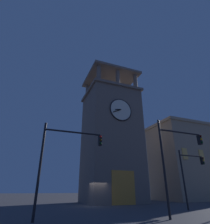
{
  "coord_description": "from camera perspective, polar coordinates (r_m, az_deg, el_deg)",
  "views": [
    {
      "loc": [
        7.68,
        22.5,
        1.66
      ],
      "look_at": [
        -2.51,
        -3.31,
        13.56
      ],
      "focal_mm": 29.27,
      "sensor_mm": 36.0,
      "label": 1
    }
  ],
  "objects": [
    {
      "name": "traffic_signal_mid",
      "position": [
        12.72,
        -13.03,
        -12.32
      ],
      "size": [
        4.12,
        0.41,
        5.87
      ],
      "color": "black",
      "rests_on": "ground_plane"
    },
    {
      "name": "clocktower",
      "position": [
        29.03,
        1.88,
        -8.68
      ],
      "size": [
        8.38,
        8.05,
        22.85
      ],
      "color": "#75665B",
      "rests_on": "ground_plane"
    },
    {
      "name": "adjacent_wing_building",
      "position": [
        39.64,
        25.43,
        -13.71
      ],
      "size": [
        14.81,
        8.41,
        13.44
      ],
      "color": "gray",
      "rests_on": "ground_plane"
    },
    {
      "name": "traffic_signal_far",
      "position": [
        20.59,
        24.99,
        -16.0
      ],
      "size": [
        3.05,
        0.41,
        5.36
      ],
      "color": "black",
      "rests_on": "ground_plane"
    },
    {
      "name": "traffic_signal_near",
      "position": [
        14.38,
        21.21,
        -11.6
      ],
      "size": [
        3.99,
        0.41,
        6.48
      ],
      "color": "black",
      "rests_on": "ground_plane"
    },
    {
      "name": "ground_plane",
      "position": [
        23.83,
        -3.04,
        -27.19
      ],
      "size": [
        200.0,
        200.0,
        0.0
      ],
      "primitive_type": "plane",
      "color": "#424247"
    }
  ]
}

